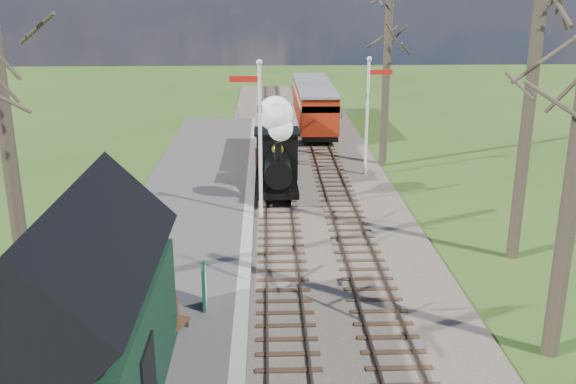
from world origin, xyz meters
name	(u,v)px	position (x,y,z in m)	size (l,w,h in m)	color
distant_hills	(283,209)	(1.40, 64.38, -16.21)	(114.40, 48.00, 22.02)	#385B23
ballast_bed	(303,176)	(1.30, 22.00, 0.05)	(8.00, 60.00, 0.10)	brown
track_near	(276,175)	(0.00, 22.00, 0.10)	(1.60, 60.00, 0.15)	brown
track_far	(330,174)	(2.60, 22.00, 0.10)	(1.60, 60.00, 0.15)	brown
platform	(184,237)	(-3.50, 14.00, 0.10)	(5.00, 44.00, 0.20)	#474442
coping_strip	(247,236)	(-1.20, 14.00, 0.10)	(0.40, 44.00, 0.21)	#B2AD9E
station_shed	(79,319)	(-4.30, 4.00, 2.27)	(3.25, 6.30, 4.78)	black
semaphore_near	(258,129)	(-0.77, 16.00, 3.62)	(1.22, 0.24, 6.22)	silver
semaphore_far	(369,108)	(4.37, 22.00, 3.35)	(1.22, 0.24, 5.72)	silver
bare_trees	(330,117)	(1.33, 10.10, 5.21)	(15.51, 22.39, 12.00)	#382D23
fence_line	(277,113)	(0.30, 36.00, 0.55)	(12.60, 0.08, 1.00)	slate
locomotive	(277,152)	(-0.01, 18.74, 2.06)	(1.78, 4.16, 4.46)	black
coach	(275,134)	(0.00, 24.80, 1.51)	(2.08, 7.13, 2.19)	black
red_carriage_a	(317,112)	(2.60, 30.32, 1.62)	(2.26, 5.60, 2.38)	black
red_carriage_b	(311,97)	(2.60, 35.82, 1.62)	(2.26, 5.60, 2.38)	black
sign_board	(204,286)	(-2.23, 8.45, 0.81)	(0.16, 0.83, 1.21)	#0E422F
bench	(168,323)	(-3.02, 6.84, 0.56)	(0.85, 1.38, 0.76)	#492C1A
person	(168,319)	(-2.95, 6.44, 0.88)	(0.50, 0.33, 1.37)	black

